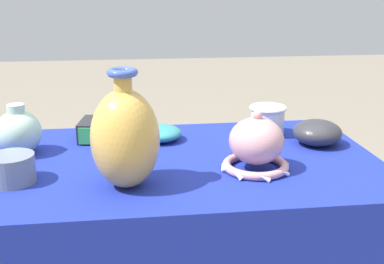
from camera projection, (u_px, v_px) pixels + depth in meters
display_table at (165, 192)px, 1.33m from camera, size 1.18×0.67×0.79m
vase_tall_bulbous at (125, 137)px, 1.11m from camera, size 0.16×0.16×0.28m
vase_dome_bell at (256, 146)px, 1.23m from camera, size 0.18×0.18×0.16m
mosaic_tile_box at (101, 130)px, 1.48m from camera, size 0.14×0.15×0.06m
jar_round_celadon at (18, 132)px, 1.34m from camera, size 0.13×0.13×0.14m
pot_squat_slate at (11, 169)px, 1.16m from camera, size 0.11×0.11×0.07m
bowl_shallow_teal at (159, 133)px, 1.47m from camera, size 0.13×0.13×0.05m
cup_wide_ivory at (267, 120)px, 1.51m from camera, size 0.12×0.12×0.09m
bowl_shallow_charcoal at (317, 133)px, 1.43m from camera, size 0.14×0.14×0.07m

